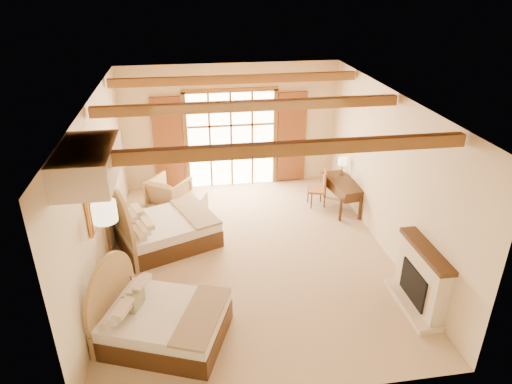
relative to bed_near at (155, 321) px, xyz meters
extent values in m
plane|color=tan|center=(1.78, 2.13, -0.36)|extent=(7.00, 7.00, 0.00)
plane|color=beige|center=(1.78, 5.63, 1.24)|extent=(5.50, 0.00, 5.50)
plane|color=beige|center=(-0.97, 2.13, 1.24)|extent=(0.00, 7.00, 7.00)
plane|color=beige|center=(4.53, 2.13, 1.24)|extent=(0.00, 7.00, 7.00)
plane|color=#AA673A|center=(1.78, 2.13, 2.84)|extent=(7.00, 7.00, 0.00)
cube|color=white|center=(1.78, 5.59, 0.89)|extent=(2.20, 0.02, 2.50)
cube|color=brown|center=(0.18, 5.56, 0.89)|extent=(0.75, 0.06, 2.40)
cube|color=brown|center=(3.38, 5.56, 0.89)|extent=(0.75, 0.06, 2.40)
cube|color=beige|center=(4.40, 0.13, 0.19)|extent=(0.25, 1.30, 1.10)
cube|color=black|center=(4.33, 0.13, 0.09)|extent=(0.18, 0.80, 0.60)
cube|color=beige|center=(4.31, 0.13, -0.31)|extent=(0.45, 1.40, 0.10)
cube|color=#432810|center=(4.39, 0.13, 0.76)|extent=(0.30, 1.40, 0.08)
cube|color=orange|center=(-0.93, 1.38, 1.39)|extent=(0.05, 0.95, 0.75)
cube|color=#B68941|center=(-0.90, 1.38, 1.39)|extent=(0.02, 0.82, 0.62)
cube|color=beige|center=(-0.62, 0.13, 2.59)|extent=(0.70, 1.40, 0.45)
cube|color=#432810|center=(0.13, 0.00, -0.18)|extent=(2.18, 1.92, 0.35)
cube|color=white|center=(0.13, 0.00, 0.09)|extent=(2.13, 1.89, 0.19)
cube|color=#978664|center=(0.75, 0.00, 0.19)|extent=(1.01, 1.50, 0.04)
cube|color=gray|center=(-0.29, 0.00, 0.29)|extent=(0.23, 0.38, 0.21)
cube|color=#432810|center=(0.12, 2.80, -0.18)|extent=(2.30, 2.04, 0.37)
cube|color=white|center=(0.12, 2.80, 0.11)|extent=(2.26, 2.00, 0.20)
cube|color=#978664|center=(0.77, 2.80, 0.22)|extent=(1.08, 1.57, 0.05)
cube|color=gray|center=(-0.32, 2.80, 0.33)|extent=(0.25, 0.40, 0.22)
cube|color=#432810|center=(-0.72, 1.03, -0.05)|extent=(0.63, 0.63, 0.63)
cylinder|color=#342414|center=(-0.72, 1.10, -0.34)|extent=(0.27, 0.27, 0.03)
cylinder|color=#342414|center=(-0.72, 1.10, 0.48)|extent=(0.04, 0.04, 1.62)
cylinder|color=#F9ECB7|center=(-0.72, 1.10, 1.37)|extent=(0.40, 0.40, 0.34)
imported|color=tan|center=(0.14, 4.43, 0.03)|extent=(1.18, 1.18, 0.78)
cube|color=tan|center=(0.67, 4.17, -0.15)|extent=(0.77, 0.77, 0.43)
cube|color=#432810|center=(4.25, 3.79, 0.33)|extent=(0.76, 1.39, 0.05)
cube|color=#432810|center=(4.25, 3.79, 0.20)|extent=(0.73, 1.35, 0.21)
cube|color=#9C6E43|center=(3.68, 4.04, 0.04)|extent=(0.50, 0.50, 0.05)
cube|color=#9C6E43|center=(3.86, 4.04, 0.32)|extent=(0.15, 0.40, 0.50)
cylinder|color=#342414|center=(4.34, 4.19, 0.36)|extent=(0.13, 0.13, 0.02)
cylinder|color=#342414|center=(4.34, 4.19, 0.51)|extent=(0.03, 0.03, 0.30)
cylinder|color=#F9ECB7|center=(4.34, 4.19, 0.69)|extent=(0.21, 0.21, 0.17)
camera|label=1|loc=(0.70, -5.60, 4.82)|focal=32.00mm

